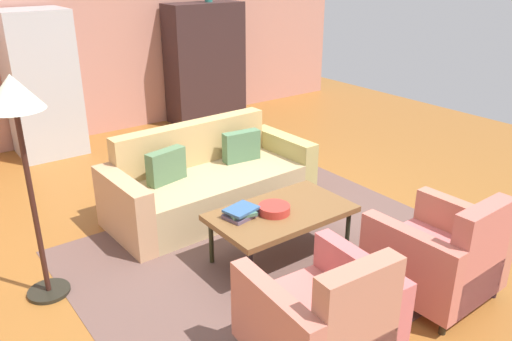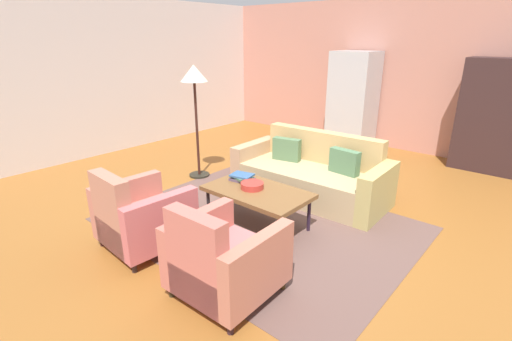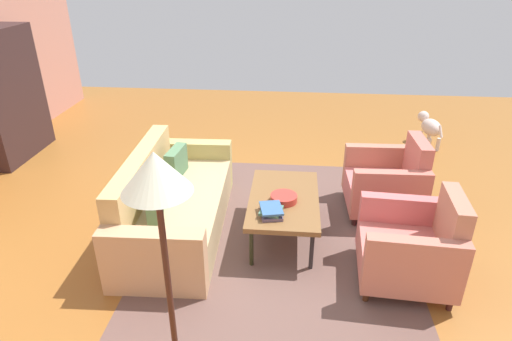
{
  "view_description": "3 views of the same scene",
  "coord_description": "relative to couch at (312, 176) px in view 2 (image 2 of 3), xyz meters",
  "views": [
    {
      "loc": [
        -2.68,
        -3.5,
        2.43
      ],
      "look_at": [
        0.03,
        0.13,
        0.55
      ],
      "focal_mm": 36.26,
      "sensor_mm": 36.0,
      "label": 1
    },
    {
      "loc": [
        2.35,
        -3.5,
        2.1
      ],
      "look_at": [
        -0.28,
        -0.42,
        0.64
      ],
      "focal_mm": 26.13,
      "sensor_mm": 36.0,
      "label": 2
    },
    {
      "loc": [
        -4.01,
        -0.57,
        2.65
      ],
      "look_at": [
        0.06,
        -0.2,
        0.62
      ],
      "focal_mm": 30.49,
      "sensor_mm": 36.0,
      "label": 3
    }
  ],
  "objects": [
    {
      "name": "fruit_bowl",
      "position": [
        -0.07,
        -1.19,
        0.2
      ],
      "size": [
        0.27,
        0.27,
        0.07
      ],
      "primitive_type": "cylinder",
      "color": "#B4322A",
      "rests_on": "coffee_table"
    },
    {
      "name": "armchair_right",
      "position": [
        0.6,
        -2.35,
        0.06
      ],
      "size": [
        0.82,
        0.82,
        0.88
      ],
      "rotation": [
        0.0,
        0.0,
        0.03
      ],
      "color": "#371A1C",
      "rests_on": "ground"
    },
    {
      "name": "couch",
      "position": [
        0.0,
        0.0,
        0.0
      ],
      "size": [
        2.13,
        0.97,
        0.86
      ],
      "rotation": [
        0.0,
        0.0,
        3.17
      ],
      "color": "tan",
      "rests_on": "ground"
    },
    {
      "name": "book_stack",
      "position": [
        -0.33,
        -1.08,
        0.2
      ],
      "size": [
        0.3,
        0.25,
        0.08
      ],
      "color": "#5C4B61",
      "rests_on": "coffee_table"
    },
    {
      "name": "coffee_table",
      "position": [
        0.0,
        -1.19,
        0.12
      ],
      "size": [
        1.2,
        0.7,
        0.45
      ],
      "color": "black",
      "rests_on": "ground"
    },
    {
      "name": "armchair_left",
      "position": [
        -0.6,
        -2.35,
        0.06
      ],
      "size": [
        0.85,
        0.85,
        0.88
      ],
      "rotation": [
        0.0,
        0.0,
        -0.07
      ],
      "color": "#3B1F11",
      "rests_on": "ground"
    },
    {
      "name": "cabinet",
      "position": [
        1.7,
        2.78,
        0.61
      ],
      "size": [
        1.2,
        0.51,
        1.8
      ],
      "color": "#322020",
      "rests_on": "ground"
    },
    {
      "name": "wall_back",
      "position": [
        0.19,
        3.12,
        1.11
      ],
      "size": [
        8.61,
        0.12,
        2.8
      ],
      "primitive_type": "cube",
      "color": "tan",
      "rests_on": "ground"
    },
    {
      "name": "refrigerator",
      "position": [
        -0.8,
        2.67,
        0.64
      ],
      "size": [
        0.8,
        0.73,
        1.85
      ],
      "color": "#B7BABF",
      "rests_on": "ground"
    },
    {
      "name": "area_rug",
      "position": [
        0.0,
        -1.14,
        -0.28
      ],
      "size": [
        3.4,
        2.6,
        0.01
      ],
      "primitive_type": "cube",
      "color": "brown",
      "rests_on": "ground"
    },
    {
      "name": "ground_plane",
      "position": [
        0.19,
        -0.68,
        -0.29
      ],
      "size": [
        10.33,
        10.33,
        0.0
      ],
      "primitive_type": "plane",
      "color": "#935924"
    },
    {
      "name": "wall_left",
      "position": [
        -4.12,
        -0.68,
        1.11
      ],
      "size": [
        0.12,
        7.6,
        2.8
      ],
      "primitive_type": "cube",
      "color": "silver",
      "rests_on": "ground"
    },
    {
      "name": "floor_lamp",
      "position": [
        -1.78,
        -0.52,
        1.16
      ],
      "size": [
        0.4,
        0.4,
        1.72
      ],
      "color": "black",
      "rests_on": "ground"
    }
  ]
}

